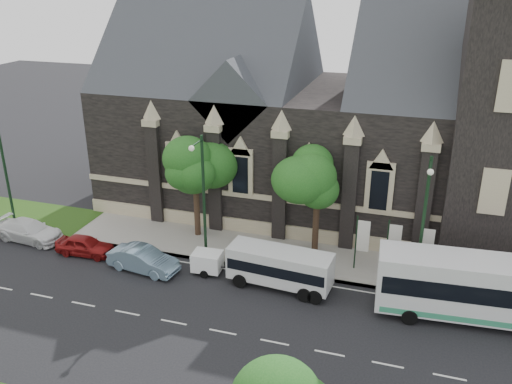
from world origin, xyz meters
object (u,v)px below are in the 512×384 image
at_px(tree_walk_right, 322,176).
at_px(sedan, 143,260).
at_px(street_lamp_mid, 202,193).
at_px(car_far_red, 85,245).
at_px(banner_flag_center, 392,243).
at_px(tree_walk_left, 199,164).
at_px(street_lamp_near, 424,220).
at_px(tour_coach, 497,290).
at_px(street_lamp_far, 3,168).
at_px(banner_flag_right, 424,248).
at_px(banner_flag_left, 361,239).
at_px(shuttle_bus, 280,266).
at_px(car_far_white, 29,231).
at_px(box_trailer, 207,261).

height_order(tree_walk_right, sedan, tree_walk_right).
height_order(street_lamp_mid, car_far_red, street_lamp_mid).
height_order(banner_flag_center, sedan, banner_flag_center).
bearing_deg(tree_walk_left, street_lamp_near, -12.87).
distance_m(banner_flag_center, tour_coach, 6.96).
height_order(street_lamp_far, banner_flag_center, street_lamp_far).
bearing_deg(street_lamp_mid, sedan, -145.24).
height_order(street_lamp_near, banner_flag_center, street_lamp_near).
xyz_separation_m(banner_flag_right, sedan, (-17.73, -4.30, -1.57)).
relative_size(banner_flag_left, sedan, 0.81).
height_order(tree_walk_right, banner_flag_left, tree_walk_right).
bearing_deg(banner_flag_left, banner_flag_center, 0.00).
bearing_deg(tour_coach, street_lamp_mid, 171.14).
distance_m(shuttle_bus, car_far_white, 19.49).
relative_size(tree_walk_left, box_trailer, 2.74).
xyz_separation_m(street_lamp_far, banner_flag_left, (26.29, 1.91, -2.73)).
bearing_deg(tree_walk_left, car_far_red, -141.76).
distance_m(street_lamp_far, car_far_red, 8.88).
relative_size(street_lamp_near, car_far_white, 1.71).
xyz_separation_m(tree_walk_left, banner_flag_left, (12.08, -1.70, -3.35)).
xyz_separation_m(tree_walk_left, banner_flag_right, (16.08, -1.70, -3.35)).
bearing_deg(street_lamp_near, box_trailer, -174.15).
bearing_deg(tour_coach, banner_flag_right, 135.69).
relative_size(tree_walk_left, banner_flag_right, 1.91).
height_order(tree_walk_left, shuttle_bus, tree_walk_left).
bearing_deg(car_far_white, street_lamp_mid, -82.17).
distance_m(banner_flag_left, banner_flag_center, 2.00).
distance_m(street_lamp_near, box_trailer, 13.99).
relative_size(banner_flag_left, car_far_white, 0.76).
xyz_separation_m(street_lamp_far, shuttle_bus, (21.80, -1.58, -3.63)).
relative_size(banner_flag_center, car_far_white, 0.76).
height_order(banner_flag_right, car_far_white, banner_flag_right).
height_order(banner_flag_left, box_trailer, banner_flag_left).
height_order(street_lamp_far, banner_flag_left, street_lamp_far).
bearing_deg(tree_walk_right, car_far_white, -167.56).
relative_size(street_lamp_mid, shuttle_bus, 1.34).
bearing_deg(street_lamp_far, box_trailer, -4.64).
height_order(street_lamp_far, banner_flag_right, street_lamp_far).
bearing_deg(shuttle_bus, banner_flag_left, 42.38).
relative_size(banner_flag_left, tour_coach, 0.30).
bearing_deg(banner_flag_right, banner_flag_left, 180.00).
distance_m(street_lamp_mid, sedan, 6.01).
bearing_deg(street_lamp_far, street_lamp_mid, 0.00).
height_order(tree_walk_right, banner_flag_center, tree_walk_right).
distance_m(street_lamp_far, sedan, 13.49).
height_order(street_lamp_far, car_far_red, street_lamp_far).
bearing_deg(box_trailer, banner_flag_center, 12.54).
distance_m(tree_walk_left, car_far_red, 9.87).
relative_size(street_lamp_far, sedan, 1.83).
distance_m(tour_coach, box_trailer, 17.63).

